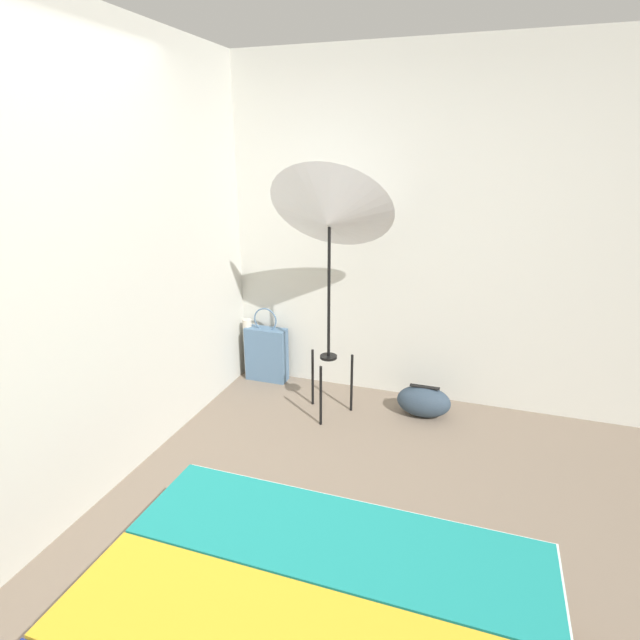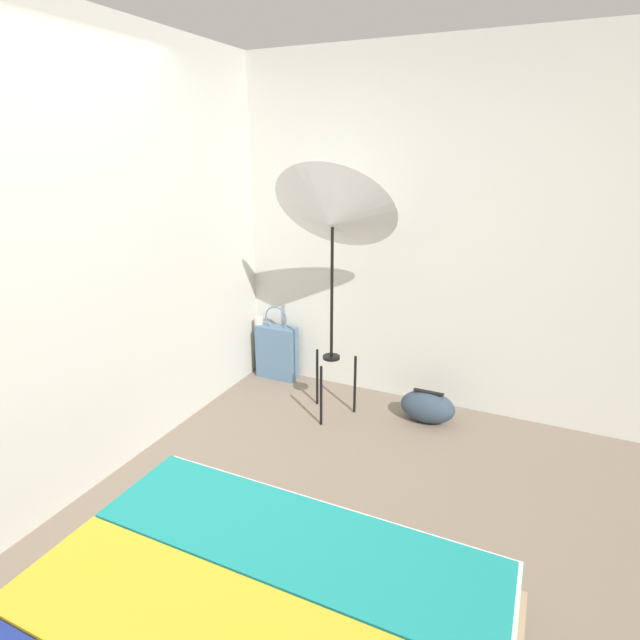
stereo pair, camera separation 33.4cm
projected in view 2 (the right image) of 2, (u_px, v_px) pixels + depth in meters
name	position (u px, v px, depth m)	size (l,w,h in m)	color
ground_plane	(260.00, 593.00, 2.25)	(14.00, 14.00, 0.00)	#756656
wall_back	(404.00, 235.00, 3.68)	(8.00, 0.05, 2.60)	beige
wall_side_left	(156.00, 247.00, 3.20)	(0.05, 8.00, 2.60)	beige
photo_umbrella	(332.00, 218.00, 3.31)	(0.85, 0.70, 1.83)	black
tote_bag	(277.00, 352.00, 4.31)	(0.35, 0.13, 0.65)	slate
duffel_bag	(427.00, 407.00, 3.64)	(0.40, 0.23, 0.24)	#2D3D4C
paper_roll	(260.00, 346.00, 4.38)	(0.08, 0.08, 0.53)	beige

